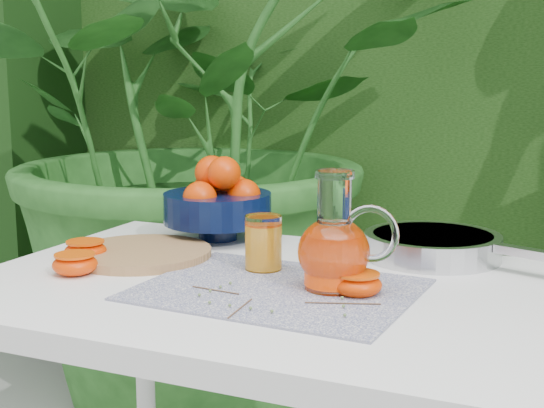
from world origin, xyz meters
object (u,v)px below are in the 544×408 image
at_px(white_table, 267,328).
at_px(cutting_board, 141,253).
at_px(fruit_bowl, 219,201).
at_px(saute_pan, 434,245).
at_px(juice_pitcher, 335,248).

relative_size(white_table, cutting_board, 3.73).
bearing_deg(cutting_board, fruit_bowl, 73.57).
xyz_separation_m(cutting_board, saute_pan, (0.51, 0.22, 0.02)).
bearing_deg(white_table, juice_pitcher, -2.01).
xyz_separation_m(cutting_board, fruit_bowl, (0.06, 0.20, 0.07)).
bearing_deg(fruit_bowl, white_table, -48.71).
height_order(cutting_board, juice_pitcher, juice_pitcher).
distance_m(cutting_board, fruit_bowl, 0.23).
xyz_separation_m(fruit_bowl, saute_pan, (0.45, 0.02, -0.06)).
relative_size(juice_pitcher, saute_pan, 0.41).
bearing_deg(saute_pan, juice_pitcher, -110.14).
height_order(white_table, fruit_bowl, fruit_bowl).
relative_size(white_table, fruit_bowl, 3.70).
height_order(cutting_board, saute_pan, saute_pan).
distance_m(fruit_bowl, juice_pitcher, 0.44).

